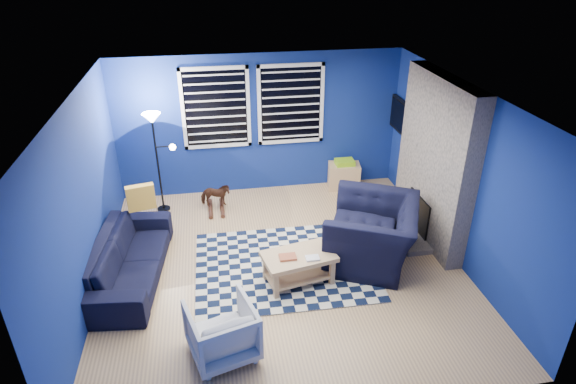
% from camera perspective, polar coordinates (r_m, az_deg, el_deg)
% --- Properties ---
extents(floor, '(5.00, 5.00, 0.00)m').
position_cam_1_polar(floor, '(6.97, -0.62, -8.73)').
color(floor, tan).
rests_on(floor, ground).
extents(ceiling, '(5.00, 5.00, 0.00)m').
position_cam_1_polar(ceiling, '(5.85, -0.74, 11.42)').
color(ceiling, white).
rests_on(ceiling, wall_back).
extents(wall_back, '(5.00, 0.00, 5.00)m').
position_cam_1_polar(wall_back, '(8.59, -3.35, 7.96)').
color(wall_back, navy).
rests_on(wall_back, floor).
extents(wall_left, '(0.00, 5.00, 5.00)m').
position_cam_1_polar(wall_left, '(6.46, -23.16, -1.30)').
color(wall_left, navy).
rests_on(wall_left, floor).
extents(wall_right, '(0.00, 5.00, 5.00)m').
position_cam_1_polar(wall_right, '(7.10, 19.67, 1.98)').
color(wall_right, navy).
rests_on(wall_right, floor).
extents(fireplace, '(0.65, 2.00, 2.50)m').
position_cam_1_polar(fireplace, '(7.46, 16.90, 3.19)').
color(fireplace, gray).
rests_on(fireplace, floor).
extents(window_left, '(1.17, 0.06, 1.42)m').
position_cam_1_polar(window_left, '(8.40, -8.55, 9.76)').
color(window_left, black).
rests_on(window_left, wall_back).
extents(window_right, '(1.17, 0.06, 1.42)m').
position_cam_1_polar(window_right, '(8.52, 0.35, 10.32)').
color(window_right, black).
rests_on(window_right, wall_back).
extents(tv, '(0.07, 1.00, 0.58)m').
position_cam_1_polar(tv, '(8.69, 13.45, 8.52)').
color(tv, black).
rests_on(tv, wall_right).
extents(rug, '(2.53, 2.04, 0.02)m').
position_cam_1_polar(rug, '(6.97, -0.45, -8.67)').
color(rug, black).
rests_on(rug, floor).
extents(sofa, '(2.20, 1.05, 0.62)m').
position_cam_1_polar(sofa, '(6.93, -18.34, -7.46)').
color(sofa, black).
rests_on(sofa, floor).
extents(armchair_big, '(1.76, 1.67, 0.90)m').
position_cam_1_polar(armchair_big, '(6.97, 9.93, -4.77)').
color(armchair_big, black).
rests_on(armchair_big, floor).
extents(armchair_bent, '(0.87, 0.88, 0.65)m').
position_cam_1_polar(armchair_bent, '(5.55, -7.84, -15.98)').
color(armchair_bent, gray).
rests_on(armchair_bent, floor).
extents(rocking_horse, '(0.29, 0.53, 0.43)m').
position_cam_1_polar(rocking_horse, '(8.28, -8.61, -0.42)').
color(rocking_horse, '#4C2B18').
rests_on(rocking_horse, floor).
extents(coffee_table, '(1.03, 0.72, 0.47)m').
position_cam_1_polar(coffee_table, '(6.48, 1.27, -8.34)').
color(coffee_table, tan).
rests_on(coffee_table, rug).
extents(cabinet, '(0.62, 0.47, 0.56)m').
position_cam_1_polar(cabinet, '(9.03, 6.64, 1.96)').
color(cabinet, tan).
rests_on(cabinet, floor).
extents(floor_lamp, '(0.47, 0.29, 1.73)m').
position_cam_1_polar(floor_lamp, '(8.03, -15.52, 6.84)').
color(floor_lamp, black).
rests_on(floor_lamp, floor).
extents(throw_pillow, '(0.42, 0.21, 0.38)m').
position_cam_1_polar(throw_pillow, '(7.33, -17.05, -0.61)').
color(throw_pillow, gold).
rests_on(throw_pillow, sofa).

